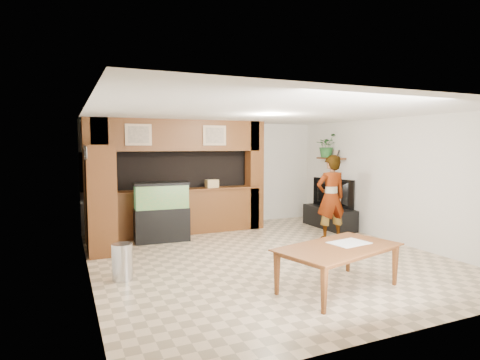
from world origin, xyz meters
name	(u,v)px	position (x,y,z in m)	size (l,w,h in m)	color
floor	(266,257)	(0.00, 0.00, 0.00)	(6.50, 6.50, 0.00)	#CFB38F
ceiling	(266,113)	(0.00, 0.00, 2.60)	(6.50, 6.50, 0.00)	white
wall_back	(207,174)	(0.00, 3.25, 1.30)	(6.00, 6.00, 0.00)	silver
wall_left	(87,194)	(-3.00, 0.00, 1.30)	(6.50, 6.50, 0.00)	silver
wall_right	(393,180)	(3.00, 0.00, 1.30)	(6.50, 6.50, 0.00)	silver
partition	(176,177)	(-0.95, 2.64, 1.31)	(4.20, 0.99, 2.60)	brown
wall_clock	(85,153)	(-2.97, 1.00, 1.90)	(0.05, 0.25, 0.25)	black
wall_shelf	(331,158)	(2.85, 1.95, 1.70)	(0.25, 0.90, 0.04)	brown
pantry_cabinet	(101,200)	(-2.70, 1.48, 1.02)	(0.51, 0.83, 2.04)	brown
trash_can	(122,262)	(-2.55, -0.23, 0.28)	(0.30, 0.30, 0.56)	#B2B2B7
aquarium	(162,213)	(-1.45, 1.95, 0.61)	(1.13, 0.42, 1.25)	black
tv_stand	(329,217)	(2.65, 1.70, 0.25)	(0.56, 1.52, 0.51)	black
television	(330,193)	(2.65, 1.70, 0.86)	(1.22, 0.16, 0.70)	black
photo_frame	(336,154)	(2.85, 1.76, 1.81)	(0.03, 0.14, 0.18)	tan
potted_plant	(326,146)	(2.82, 2.11, 2.02)	(0.53, 0.46, 0.59)	#26612A
person	(331,197)	(1.92, 0.67, 0.91)	(0.67, 0.44, 1.82)	#9B7355
microphone	(338,153)	(1.97, 0.51, 1.86)	(0.03, 0.03, 0.15)	black
dining_table	(340,269)	(0.18, -1.91, 0.31)	(1.77, 0.99, 0.62)	brown
newspaper_a	(349,243)	(0.42, -1.79, 0.63)	(0.55, 0.40, 0.01)	silver
counter_box	(212,184)	(-0.15, 2.45, 1.13)	(0.28, 0.19, 0.19)	tan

